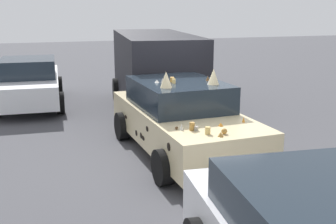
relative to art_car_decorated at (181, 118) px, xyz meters
name	(u,v)px	position (x,y,z in m)	size (l,w,h in m)	color
ground_plane	(182,153)	(-0.05, 0.00, -0.75)	(60.00, 60.00, 0.00)	#47474C
art_car_decorated	(181,118)	(0.00, 0.00, 0.00)	(4.45, 2.21, 1.78)	beige
parked_van_near_left	(155,68)	(3.75, -0.52, 0.49)	(5.21, 2.58, 2.21)	black
parked_sedan_far_right	(29,82)	(5.52, 2.95, -0.04)	(4.57, 2.13, 1.45)	white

